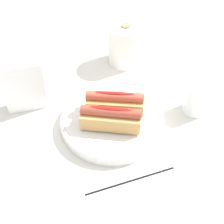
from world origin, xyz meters
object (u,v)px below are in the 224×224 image
napkin_box (24,86)px  hotdog_back (113,102)px  serving_bowl (112,121)px  hotdog_front (111,118)px  chopstick_near (131,180)px  water_glass (197,100)px  paper_towel_roll (126,44)px

napkin_box → hotdog_back: bearing=-27.2°
serving_bowl → hotdog_front: 0.05m
hotdog_back → napkin_box: bearing=161.1°
napkin_box → chopstick_near: 0.38m
hotdog_front → chopstick_near: bearing=-80.1°
water_glass → napkin_box: size_ratio=0.60×
napkin_box → serving_bowl: bearing=-33.5°
paper_towel_roll → chopstick_near: size_ratio=0.61×
hotdog_back → napkin_box: 0.25m
paper_towel_roll → chopstick_near: 0.47m
serving_bowl → chopstick_near: (0.02, -0.18, -0.01)m
paper_towel_roll → serving_bowl: bearing=-106.1°
hotdog_back → paper_towel_roll: 0.26m
hotdog_back → chopstick_near: size_ratio=0.71×
serving_bowl → water_glass: size_ratio=3.04×
water_glass → paper_towel_roll: size_ratio=0.67×
water_glass → paper_towel_roll: (-0.16, 0.25, 0.02)m
serving_bowl → water_glass: bearing=6.4°
water_glass → paper_towel_roll: bearing=121.7°
hotdog_front → paper_towel_roll: 0.32m
hotdog_front → chopstick_near: size_ratio=0.72×
serving_bowl → paper_towel_roll: bearing=73.9°
napkin_box → paper_towel_roll: bearing=21.2°
paper_towel_roll → hotdog_front: bearing=-105.9°
napkin_box → hotdog_front: bearing=-39.6°
serving_bowl → chopstick_near: serving_bowl is taller
hotdog_front → chopstick_near: (0.03, -0.15, -0.06)m
serving_bowl → chopstick_near: size_ratio=1.25×
paper_towel_roll → napkin_box: napkin_box is taller
paper_towel_roll → chopstick_near: (-0.06, -0.46, -0.06)m
serving_bowl → napkin_box: 0.26m
napkin_box → chopstick_near: size_ratio=0.68×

